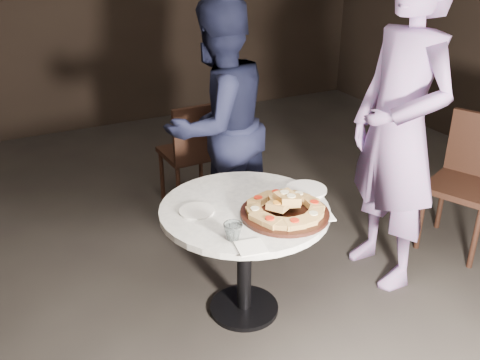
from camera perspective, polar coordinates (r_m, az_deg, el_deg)
The scene contains 13 objects.
floor at distance 3.02m, azimuth 3.39°, elevation -14.26°, with size 7.00×7.00×0.00m, color black.
table at distance 2.76m, azimuth 0.47°, elevation -5.10°, with size 0.97×0.97×0.65m.
serving_board at distance 2.63m, azimuth 4.79°, elevation -3.57°, with size 0.44×0.44×0.02m, color black.
focaccia_pile at distance 2.62m, azimuth 4.81°, elevation -2.84°, with size 0.40×0.39×0.10m.
plate_left at distance 2.66m, azimuth -4.63°, elevation -3.30°, with size 0.18×0.18×0.01m, color white.
plate_right at distance 2.88m, azimuth 7.06°, elevation -1.01°, with size 0.22×0.22×0.01m, color white.
water_glass at distance 2.41m, azimuth -0.75°, elevation -5.52°, with size 0.09×0.09×0.08m, color silver.
napkin_near at distance 2.37m, azimuth 1.18°, elevation -7.18°, with size 0.13×0.13×0.01m, color white.
napkin_far at distance 2.65m, azimuth 8.52°, elevation -3.76°, with size 0.13×0.13×0.01m, color white.
chair_far at distance 3.89m, azimuth -4.98°, elevation 3.37°, with size 0.40×0.41×0.82m.
chair_right at distance 3.72m, azimuth 23.34°, elevation 0.66°, with size 0.55×0.54×0.87m.
diner_navy at distance 3.39m, azimuth -2.36°, elevation 5.82°, with size 0.77×0.60×1.58m, color black.
diner_teal at distance 3.07m, azimuth 16.60°, elevation 5.01°, with size 0.67×0.44×1.83m, color #80669F.
Camera 1 is at (-1.21, -1.99, 1.93)m, focal length 40.00 mm.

